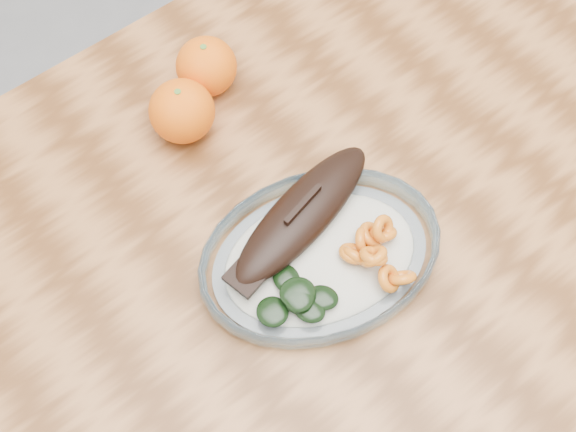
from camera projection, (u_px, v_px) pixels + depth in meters
The scene contains 5 objects.
ground at pixel (322, 370), 1.53m from camera, with size 3.00×3.00×0.00m, color slate.
dining_table at pixel (343, 240), 0.95m from camera, with size 1.20×0.80×0.75m.
plated_meal at pixel (320, 253), 0.81m from camera, with size 0.63×0.63×0.08m.
orange_left at pixel (182, 111), 0.88m from camera, with size 0.08×0.08×0.08m, color #F96105.
orange_right at pixel (206, 66), 0.91m from camera, with size 0.08×0.08×0.08m, color #F96105.
Camera 1 is at (-0.30, -0.28, 1.51)m, focal length 45.00 mm.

